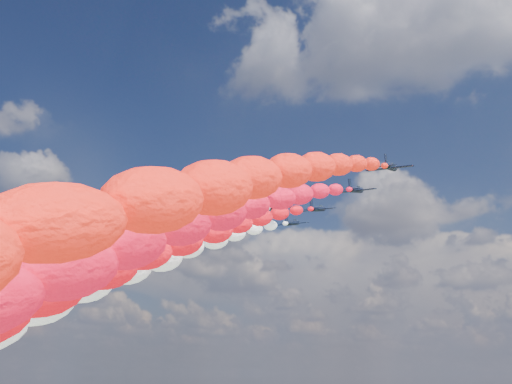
% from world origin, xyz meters
% --- Properties ---
extents(jet_0, '(8.58, 11.70, 4.97)m').
position_xyz_m(jet_0, '(-33.59, -5.92, 97.95)').
color(jet_0, black).
extents(jet_1, '(9.18, 12.12, 4.97)m').
position_xyz_m(jet_1, '(-22.46, 3.97, 97.95)').
color(jet_1, black).
extents(jet_2, '(8.92, 11.94, 4.97)m').
position_xyz_m(jet_2, '(-10.17, 15.45, 97.95)').
color(jet_2, black).
extents(trail_2, '(7.02, 125.20, 49.12)m').
position_xyz_m(trail_2, '(-10.17, -48.33, 75.82)').
color(trail_2, '#1F7AFF').
extents(jet_3, '(9.16, 12.11, 4.97)m').
position_xyz_m(jet_3, '(1.41, 11.64, 97.95)').
color(jet_3, black).
extents(trail_3, '(7.02, 125.20, 49.12)m').
position_xyz_m(trail_3, '(1.41, -52.13, 75.82)').
color(trail_3, white).
extents(jet_4, '(8.62, 11.73, 4.97)m').
position_xyz_m(jet_4, '(-0.89, 27.90, 97.95)').
color(jet_4, black).
extents(trail_4, '(7.02, 125.20, 49.12)m').
position_xyz_m(trail_4, '(-0.89, -35.87, 75.82)').
color(trail_4, silver).
extents(jet_5, '(8.61, 11.72, 4.97)m').
position_xyz_m(jet_5, '(9.85, 16.49, 97.95)').
color(jet_5, black).
extents(trail_5, '(7.02, 125.20, 49.12)m').
position_xyz_m(trail_5, '(9.85, -47.28, 75.82)').
color(trail_5, red).
extents(jet_6, '(8.51, 11.65, 4.97)m').
position_xyz_m(jet_6, '(22.42, 4.23, 97.95)').
color(jet_6, black).
extents(trail_6, '(7.02, 125.20, 49.12)m').
position_xyz_m(trail_6, '(22.42, -59.54, 75.82)').
color(trail_6, red).
extents(jet_7, '(8.90, 11.93, 4.97)m').
position_xyz_m(jet_7, '(32.64, -8.29, 97.95)').
color(jet_7, black).
extents(trail_7, '(7.02, 125.20, 49.12)m').
position_xyz_m(trail_7, '(32.64, -72.06, 75.82)').
color(trail_7, red).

